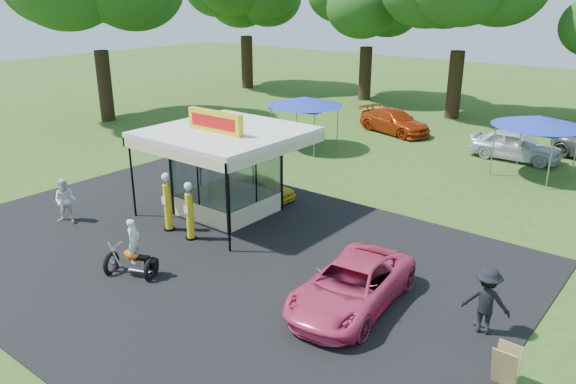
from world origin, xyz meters
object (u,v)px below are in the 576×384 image
(spectator_east_a, at_px, (486,301))
(a_frame_sign, at_px, (506,366))
(kiosk_car, at_px, (264,187))
(pink_sedan, at_px, (351,285))
(gas_pump_left, at_px, (168,203))
(gas_station_kiosk, at_px, (227,170))
(bg_car_c, at_px, (515,145))
(tent_west, at_px, (305,102))
(bg_car_b, at_px, (395,122))
(tent_east, at_px, (539,121))
(motorcycle, at_px, (133,254))
(spectator_west, at_px, (65,201))
(gas_pump_right, at_px, (190,213))

(spectator_east_a, bearing_deg, a_frame_sign, 110.63)
(kiosk_car, distance_m, spectator_east_a, 11.72)
(pink_sedan, bearing_deg, kiosk_car, 140.23)
(gas_pump_left, height_order, a_frame_sign, gas_pump_left)
(gas_station_kiosk, bearing_deg, bg_car_c, 66.15)
(pink_sedan, relative_size, tent_west, 1.15)
(gas_station_kiosk, relative_size, tent_west, 1.30)
(bg_car_b, bearing_deg, tent_west, 177.31)
(a_frame_sign, bearing_deg, spectator_east_a, 123.15)
(a_frame_sign, distance_m, bg_car_c, 19.14)
(gas_station_kiosk, xyz_separation_m, pink_sedan, (7.61, -2.94, -1.12))
(gas_station_kiosk, xyz_separation_m, tent_east, (8.00, 12.35, 0.87))
(tent_west, bearing_deg, gas_station_kiosk, -70.37)
(bg_car_c, height_order, tent_east, tent_east)
(motorcycle, bearing_deg, spectator_west, 146.70)
(gas_pump_right, height_order, tent_west, tent_west)
(a_frame_sign, xyz_separation_m, pink_sedan, (-4.47, 0.70, 0.16))
(motorcycle, distance_m, bg_car_c, 20.87)
(a_frame_sign, bearing_deg, pink_sedan, 171.56)
(gas_station_kiosk, relative_size, kiosk_car, 1.92)
(gas_pump_right, xyz_separation_m, tent_west, (-4.21, 12.34, 1.59))
(pink_sedan, distance_m, bg_car_b, 20.89)
(gas_pump_left, height_order, bg_car_b, gas_pump_left)
(gas_pump_right, distance_m, spectator_west, 5.23)
(a_frame_sign, distance_m, kiosk_car, 13.42)
(gas_pump_right, relative_size, bg_car_c, 0.47)
(pink_sedan, xyz_separation_m, spectator_west, (-11.75, -1.55, 0.20))
(gas_pump_right, height_order, motorcycle, gas_pump_right)
(gas_pump_right, xyz_separation_m, tent_east, (7.24, 15.01, 1.62))
(gas_pump_right, bearing_deg, spectator_west, -159.54)
(gas_station_kiosk, height_order, spectator_west, gas_station_kiosk)
(bg_car_b, bearing_deg, gas_pump_left, -160.97)
(a_frame_sign, bearing_deg, spectator_west, -176.60)
(a_frame_sign, bearing_deg, gas_pump_right, 175.47)
(pink_sedan, bearing_deg, tent_west, 125.53)
(motorcycle, height_order, bg_car_b, motorcycle)
(tent_east, bearing_deg, motorcycle, -110.14)
(pink_sedan, distance_m, tent_west, 16.90)
(motorcycle, xyz_separation_m, tent_east, (6.58, 17.93, 1.88))
(pink_sedan, height_order, spectator_east_a, spectator_east_a)
(kiosk_car, xyz_separation_m, pink_sedan, (7.61, -5.15, 0.18))
(gas_pump_left, height_order, motorcycle, gas_pump_left)
(kiosk_car, xyz_separation_m, spectator_east_a, (10.97, -4.11, 0.44))
(gas_pump_left, distance_m, tent_east, 17.27)
(spectator_west, bearing_deg, gas_pump_right, -16.59)
(gas_pump_right, relative_size, a_frame_sign, 2.18)
(pink_sedan, xyz_separation_m, bg_car_c, (-1.13, 17.60, 0.12))
(motorcycle, bearing_deg, a_frame_sign, -11.76)
(kiosk_car, height_order, bg_car_c, bg_car_c)
(kiosk_car, relative_size, spectator_east_a, 1.52)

